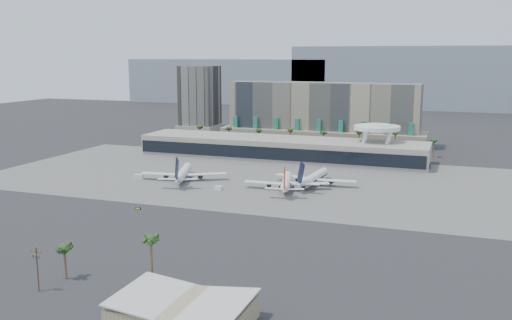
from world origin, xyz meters
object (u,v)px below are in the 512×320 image
(service_vehicle_b, at_px, (219,188))
(taxiway_sign, at_px, (138,208))
(service_vehicle_a, at_px, (139,176))
(utility_pole, at_px, (37,265))
(airliner_centre, at_px, (286,182))
(airliner_right, at_px, (314,177))
(airliner_left, at_px, (183,173))

(service_vehicle_b, bearing_deg, taxiway_sign, -97.51)
(service_vehicle_a, bearing_deg, service_vehicle_b, -25.54)
(service_vehicle_b, relative_size, taxiway_sign, 1.69)
(taxiway_sign, bearing_deg, utility_pole, -93.05)
(airliner_centre, height_order, service_vehicle_b, airliner_centre)
(utility_pole, xyz_separation_m, service_vehicle_a, (-47.69, 128.31, -6.03))
(airliner_right, bearing_deg, service_vehicle_a, -163.99)
(airliner_centre, distance_m, service_vehicle_a, 75.81)
(airliner_right, height_order, service_vehicle_b, airliner_right)
(airliner_right, distance_m, service_vehicle_b, 45.56)
(airliner_left, bearing_deg, airliner_centre, -19.72)
(airliner_left, height_order, service_vehicle_b, airliner_left)
(service_vehicle_a, bearing_deg, airliner_right, -4.41)
(airliner_right, relative_size, taxiway_sign, 18.70)
(airliner_centre, height_order, taxiway_sign, airliner_centre)
(airliner_left, xyz_separation_m, airliner_right, (62.50, 12.17, -0.19))
(utility_pole, bearing_deg, taxiway_sign, 102.79)
(airliner_right, xyz_separation_m, service_vehicle_a, (-85.29, -15.75, -2.52))
(utility_pole, distance_m, service_vehicle_b, 119.62)
(utility_pole, relative_size, service_vehicle_a, 2.64)
(airliner_centre, relative_size, service_vehicle_b, 10.63)
(airliner_centre, distance_m, service_vehicle_b, 30.88)
(airliner_right, distance_m, service_vehicle_a, 86.76)
(service_vehicle_b, bearing_deg, airliner_centre, 36.05)
(utility_pole, relative_size, service_vehicle_b, 3.18)
(airliner_right, bearing_deg, taxiway_sign, -124.43)
(airliner_centre, xyz_separation_m, airliner_right, (9.55, 13.50, 0.08))
(utility_pole, xyz_separation_m, airliner_left, (-24.90, 131.90, -3.32))
(utility_pole, xyz_separation_m, taxiway_sign, (-17.72, 78.06, -6.64))
(service_vehicle_b, height_order, taxiway_sign, service_vehicle_b)
(utility_pole, distance_m, airliner_left, 134.27)
(utility_pole, height_order, taxiway_sign, utility_pole)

